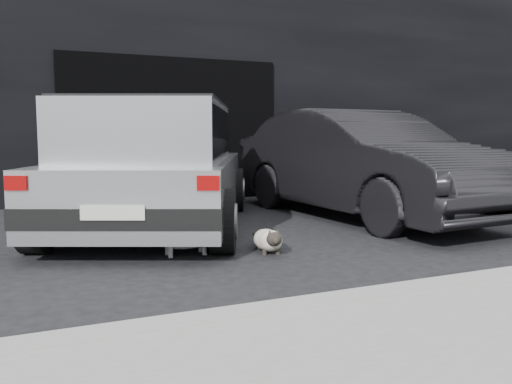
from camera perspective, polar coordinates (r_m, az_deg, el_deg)
name	(u,v)px	position (r m, az deg, el deg)	size (l,w,h in m)	color
ground	(185,246)	(6.05, -7.51, -5.66)	(80.00, 80.00, 0.00)	black
building_facade	(146,74)	(12.05, -11.47, 12.11)	(34.00, 4.00, 5.00)	black
garage_opening	(173,130)	(10.03, -8.75, 6.49)	(4.00, 0.10, 2.60)	black
curb	(417,293)	(4.26, 16.55, -10.14)	(18.00, 0.25, 0.12)	gray
silver_hatchback	(155,160)	(7.10, -10.54, 3.33)	(3.65, 4.86, 1.64)	#B2B5B7
second_car	(361,164)	(8.11, 11.03, 2.95)	(1.68, 4.82, 1.59)	black
cat_siamese	(269,240)	(5.67, 1.34, -5.07)	(0.39, 0.83, 0.29)	beige
cat_white	(190,235)	(5.59, -6.99, -4.53)	(0.89, 0.33, 0.41)	silver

